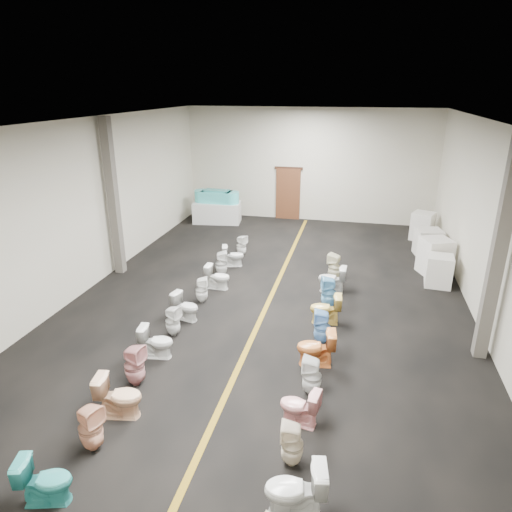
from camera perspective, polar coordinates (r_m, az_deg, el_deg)
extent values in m
plane|color=black|center=(11.91, 1.61, -5.67)|extent=(16.00, 16.00, 0.00)
plane|color=black|center=(10.72, 1.86, 16.47)|extent=(16.00, 16.00, 0.00)
plane|color=beige|center=(18.85, 6.59, 11.19)|extent=(10.00, 0.00, 10.00)
plane|color=beige|center=(4.41, -21.18, -23.99)|extent=(10.00, 0.00, 10.00)
plane|color=beige|center=(13.00, -20.55, 5.84)|extent=(0.00, 16.00, 16.00)
plane|color=beige|center=(11.30, 27.47, 2.74)|extent=(0.00, 16.00, 16.00)
cube|color=#836213|center=(11.91, 1.62, -5.65)|extent=(0.12, 15.60, 0.01)
cube|color=#562D19|center=(19.12, 4.03, 7.74)|extent=(1.00, 0.10, 2.10)
cube|color=#331C11|center=(18.92, 4.11, 10.91)|extent=(1.15, 0.08, 0.10)
cube|color=#59544C|center=(13.69, -17.43, 6.89)|extent=(0.25, 0.25, 4.50)
cube|color=#59544C|center=(9.85, 28.02, 0.29)|extent=(0.25, 0.25, 4.50)
cube|color=silver|center=(18.74, -4.88, 5.46)|extent=(1.98, 1.17, 0.83)
cube|color=#47CBCD|center=(18.59, -4.94, 7.34)|extent=(1.23, 0.71, 0.50)
cylinder|color=#47CBCD|center=(18.80, -6.67, 7.43)|extent=(0.66, 0.66, 0.50)
cylinder|color=#47CBCD|center=(18.39, -3.17, 7.25)|extent=(0.66, 0.66, 0.50)
cube|color=teal|center=(18.55, -4.96, 7.95)|extent=(1.02, 0.51, 0.20)
cube|color=silver|center=(13.64, 21.89, -1.72)|extent=(0.74, 0.74, 0.88)
cube|color=silver|center=(14.43, 21.47, -0.05)|extent=(1.02, 1.02, 1.08)
cube|color=beige|center=(15.97, 20.69, 1.59)|extent=(0.89, 0.89, 0.88)
cube|color=silver|center=(17.55, 20.09, 3.53)|extent=(0.93, 0.93, 1.01)
imported|color=teal|center=(7.27, -24.83, -24.12)|extent=(0.78, 0.57, 0.71)
imported|color=#E9A987|center=(7.78, -19.97, -19.51)|extent=(0.47, 0.47, 0.80)
imported|color=#EEBA91|center=(8.28, -16.72, -16.44)|extent=(0.82, 0.55, 0.77)
imported|color=#CF8B8D|center=(8.94, -14.95, -13.07)|extent=(0.42, 0.42, 0.82)
imported|color=silver|center=(9.69, -12.33, -10.42)|extent=(0.73, 0.47, 0.70)
imported|color=white|center=(10.38, -10.36, -8.00)|extent=(0.40, 0.39, 0.71)
imported|color=silver|center=(11.01, -8.78, -6.26)|extent=(0.73, 0.52, 0.67)
imported|color=white|center=(11.81, -6.82, -4.22)|extent=(0.38, 0.38, 0.68)
imported|color=white|center=(12.55, -4.81, -2.62)|extent=(0.67, 0.38, 0.68)
imported|color=white|center=(13.38, -4.37, -0.94)|extent=(0.43, 0.43, 0.75)
imported|color=silver|center=(14.09, -2.89, 0.04)|extent=(0.73, 0.53, 0.67)
imported|color=white|center=(14.92, -1.83, 1.30)|extent=(0.42, 0.41, 0.70)
imported|color=white|center=(6.56, 4.90, -27.20)|extent=(0.86, 0.59, 0.81)
imported|color=beige|center=(7.19, 4.54, -22.41)|extent=(0.36, 0.35, 0.72)
imported|color=#F7A8A9|center=(7.86, 5.45, -18.24)|extent=(0.72, 0.49, 0.68)
imported|color=white|center=(8.49, 6.99, -14.69)|extent=(0.36, 0.35, 0.75)
imported|color=orange|center=(9.27, 7.50, -11.33)|extent=(0.81, 0.53, 0.77)
imported|color=#73AEE8|center=(10.01, 8.26, -8.77)|extent=(0.38, 0.37, 0.78)
imported|color=#E0BA53|center=(10.83, 8.68, -6.56)|extent=(0.75, 0.47, 0.73)
imported|color=#72BBE6|center=(11.54, 9.09, -4.55)|extent=(0.45, 0.45, 0.83)
imported|color=silver|center=(12.45, 9.48, -2.87)|extent=(0.75, 0.44, 0.75)
imported|color=beige|center=(13.21, 9.80, -1.37)|extent=(0.46, 0.46, 0.80)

